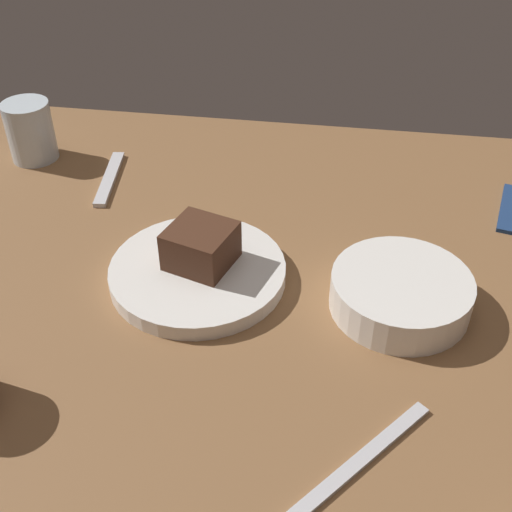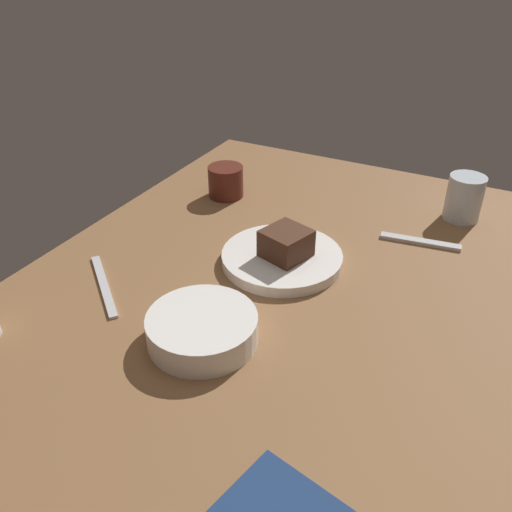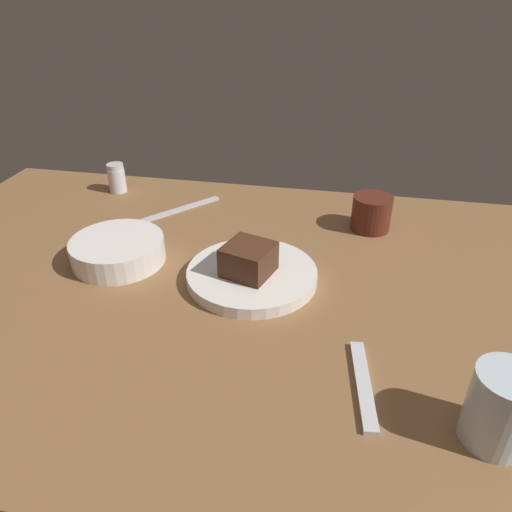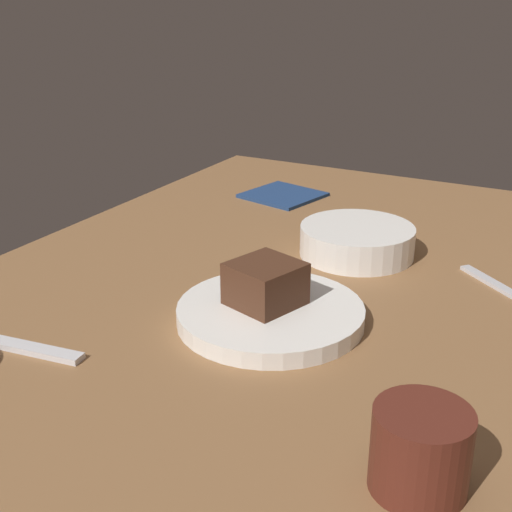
{
  "view_description": "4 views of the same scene",
  "coord_description": "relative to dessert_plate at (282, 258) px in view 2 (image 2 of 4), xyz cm",
  "views": [
    {
      "loc": [
        7.68,
        -62.06,
        55.34
      ],
      "look_at": [
        -1.68,
        -1.2,
        7.0
      ],
      "focal_mm": 45.86,
      "sensor_mm": 36.0,
      "label": 1
    },
    {
      "loc": [
        66.11,
        31.73,
        56.02
      ],
      "look_at": [
        -4.89,
        -4.97,
        5.72
      ],
      "focal_mm": 37.89,
      "sensor_mm": 36.0,
      "label": 2
    },
    {
      "loc": [
        -22.49,
        63.41,
        47.65
      ],
      "look_at": [
        -9.34,
        -2.88,
        7.08
      ],
      "focal_mm": 33.46,
      "sensor_mm": 36.0,
      "label": 3
    },
    {
      "loc": [
        -72.43,
        -33.92,
        39.96
      ],
      "look_at": [
        -2.26,
        3.67,
        7.86
      ],
      "focal_mm": 48.23,
      "sensor_mm": 36.0,
      "label": 4
    }
  ],
  "objects": [
    {
      "name": "dining_table",
      "position": [
        8.86,
        1.78,
        -2.51
      ],
      "size": [
        120.0,
        84.0,
        3.0
      ],
      "primitive_type": "cube",
      "color": "brown",
      "rests_on": "ground"
    },
    {
      "name": "dessert_plate",
      "position": [
        0.0,
        0.0,
        0.0
      ],
      "size": [
        21.73,
        21.73,
        2.01
      ],
      "primitive_type": "cylinder",
      "color": "white",
      "rests_on": "dining_table"
    },
    {
      "name": "chocolate_cake_slice",
      "position": [
        0.37,
        0.88,
        3.51
      ],
      "size": [
        9.26,
        9.15,
        5.02
      ],
      "primitive_type": "cube",
      "rotation": [
        0.0,
        0.0,
        5.98
      ],
      "color": "#472819",
      "rests_on": "dessert_plate"
    },
    {
      "name": "water_glass",
      "position": [
        -32.43,
        25.65,
        3.66
      ],
      "size": [
        7.27,
        7.27,
        9.33
      ],
      "primitive_type": "cylinder",
      "color": "silver",
      "rests_on": "dining_table"
    },
    {
      "name": "side_bowl",
      "position": [
        24.49,
        -1.41,
        1.16
      ],
      "size": [
        16.34,
        16.34,
        4.33
      ],
      "primitive_type": "cylinder",
      "color": "white",
      "rests_on": "dining_table"
    },
    {
      "name": "coffee_cup",
      "position": [
        -19.47,
        -22.84,
        2.44
      ],
      "size": [
        7.76,
        7.76,
        6.89
      ],
      "primitive_type": "cylinder",
      "color": "#562319",
      "rests_on": "dining_table"
    },
    {
      "name": "dessert_spoon",
      "position": [
        -18.44,
        20.67,
        -0.66
      ],
      "size": [
        3.7,
        15.11,
        0.7
      ],
      "primitive_type": "cube",
      "rotation": [
        0.0,
        0.0,
        1.7
      ],
      "color": "silver",
      "rests_on": "dining_table"
    },
    {
      "name": "butter_knife",
      "position": [
        20.56,
        -23.6,
        -0.76
      ],
      "size": [
        13.31,
        15.44,
        0.5
      ],
      "primitive_type": "cube",
      "rotation": [
        0.0,
        0.0,
        4.01
      ],
      "color": "silver",
      "rests_on": "dining_table"
    }
  ]
}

